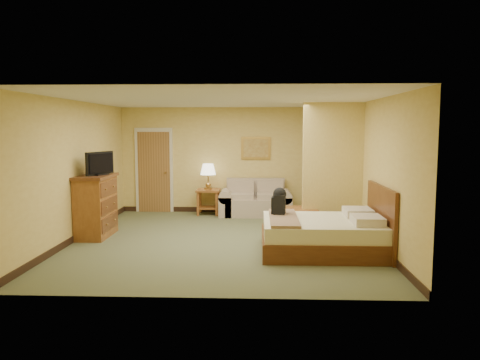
{
  "coord_description": "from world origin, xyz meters",
  "views": [
    {
      "loc": [
        0.65,
        -8.55,
        2.08
      ],
      "look_at": [
        0.29,
        0.6,
        1.07
      ],
      "focal_mm": 35.0,
      "sensor_mm": 36.0,
      "label": 1
    }
  ],
  "objects_px": {
    "coffee_table": "(299,214)",
    "dresser": "(96,206)",
    "loveseat": "(256,204)",
    "bed": "(327,234)"
  },
  "relations": [
    {
      "from": "coffee_table",
      "to": "loveseat",
      "type": "bearing_deg",
      "value": 120.2
    },
    {
      "from": "coffee_table",
      "to": "dresser",
      "type": "height_order",
      "value": "dresser"
    },
    {
      "from": "bed",
      "to": "coffee_table",
      "type": "bearing_deg",
      "value": 100.21
    },
    {
      "from": "dresser",
      "to": "bed",
      "type": "distance_m",
      "value": 4.41
    },
    {
      "from": "dresser",
      "to": "bed",
      "type": "height_order",
      "value": "dresser"
    },
    {
      "from": "loveseat",
      "to": "dresser",
      "type": "bearing_deg",
      "value": -142.48
    },
    {
      "from": "coffee_table",
      "to": "bed",
      "type": "xyz_separation_m",
      "value": [
        0.32,
        -1.76,
        -0.01
      ]
    },
    {
      "from": "coffee_table",
      "to": "bed",
      "type": "bearing_deg",
      "value": -79.79
    },
    {
      "from": "loveseat",
      "to": "bed",
      "type": "distance_m",
      "value": 3.55
    },
    {
      "from": "loveseat",
      "to": "coffee_table",
      "type": "xyz_separation_m",
      "value": [
        0.92,
        -1.57,
        0.04
      ]
    }
  ]
}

